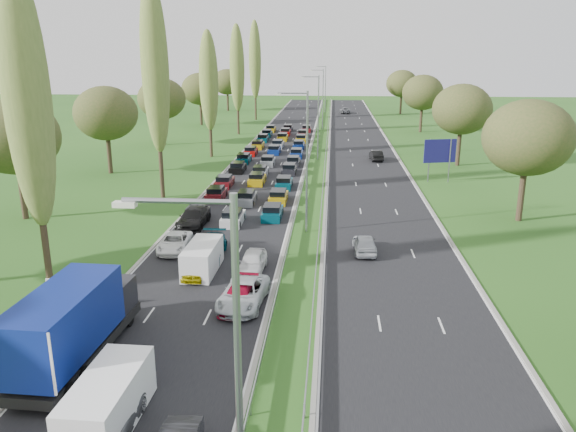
# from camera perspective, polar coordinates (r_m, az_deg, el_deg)

# --- Properties ---
(ground) EXTENTS (260.00, 260.00, 0.00)m
(ground) POSITION_cam_1_polar(r_m,az_deg,el_deg) (84.81, 3.06, 6.00)
(ground) COLOR #234E18
(ground) RESTS_ON ground
(near_carriageway) EXTENTS (10.50, 215.00, 0.04)m
(near_carriageway) POSITION_cam_1_polar(r_m,az_deg,el_deg) (87.69, -1.33, 6.35)
(near_carriageway) COLOR black
(near_carriageway) RESTS_ON ground
(far_carriageway) EXTENTS (10.50, 215.00, 0.04)m
(far_carriageway) POSITION_cam_1_polar(r_m,az_deg,el_deg) (87.37, 7.56, 6.18)
(far_carriageway) COLOR black
(far_carriageway) RESTS_ON ground
(central_reservation) EXTENTS (2.36, 215.00, 0.32)m
(central_reservation) POSITION_cam_1_polar(r_m,az_deg,el_deg) (87.18, 3.11, 6.64)
(central_reservation) COLOR gray
(central_reservation) RESTS_ON ground
(lamp_columns) EXTENTS (0.18, 140.18, 12.00)m
(lamp_columns) POSITION_cam_1_polar(r_m,az_deg,el_deg) (81.98, 3.09, 9.89)
(lamp_columns) COLOR gray
(lamp_columns) RESTS_ON ground
(poplar_row) EXTENTS (2.80, 127.80, 22.44)m
(poplar_row) POSITION_cam_1_polar(r_m,az_deg,el_deg) (73.93, -9.93, 13.97)
(poplar_row) COLOR #2D2116
(poplar_row) RESTS_ON ground
(woodland_left) EXTENTS (8.00, 166.00, 11.10)m
(woodland_left) POSITION_cam_1_polar(r_m,az_deg,el_deg) (72.37, -19.04, 9.56)
(woodland_left) COLOR #2D2116
(woodland_left) RESTS_ON ground
(woodland_right) EXTENTS (8.00, 153.00, 11.10)m
(woodland_right) POSITION_cam_1_polar(r_m,az_deg,el_deg) (72.63, 18.65, 9.62)
(woodland_right) COLOR #2D2116
(woodland_right) RESTS_ON ground
(traffic_queue_fill) EXTENTS (9.09, 68.23, 0.80)m
(traffic_queue_fill) POSITION_cam_1_polar(r_m,az_deg,el_deg) (82.56, -1.71, 6.05)
(traffic_queue_fill) COLOR black
(traffic_queue_fill) RESTS_ON ground
(near_car_2) EXTENTS (2.51, 4.91, 1.33)m
(near_car_2) POSITION_cam_1_polar(r_m,az_deg,el_deg) (44.83, -11.43, -2.64)
(near_car_2) COLOR white
(near_car_2) RESTS_ON near_carriageway
(near_car_3) EXTENTS (2.34, 5.57, 1.60)m
(near_car_3) POSITION_cam_1_polar(r_m,az_deg,el_deg) (50.76, -9.58, -0.16)
(near_car_3) COLOR black
(near_car_3) RESTS_ON near_carriageway
(near_car_6) EXTENTS (2.45, 5.01, 1.37)m
(near_car_6) POSITION_cam_1_polar(r_m,az_deg,el_deg) (24.94, -18.26, -19.35)
(near_car_6) COLOR slate
(near_car_6) RESTS_ON near_carriageway
(near_car_7) EXTENTS (2.43, 5.44, 1.55)m
(near_car_7) POSITION_cam_1_polar(r_m,az_deg,el_deg) (42.84, -7.95, -3.20)
(near_car_7) COLOR #043B49
(near_car_7) RESTS_ON near_carriageway
(near_car_8) EXTENTS (1.91, 4.16, 1.38)m
(near_car_8) POSITION_cam_1_polar(r_m,az_deg,el_deg) (39.54, -9.07, -5.05)
(near_car_8) COLOR #AB9F0B
(near_car_8) RESTS_ON near_carriageway
(near_car_10) EXTENTS (2.95, 5.61, 1.51)m
(near_car_10) POSITION_cam_1_polar(r_m,az_deg,el_deg) (34.72, -4.57, -7.85)
(near_car_10) COLOR silver
(near_car_10) RESTS_ON near_carriageway
(near_car_11) EXTENTS (2.19, 4.76, 1.35)m
(near_car_11) POSITION_cam_1_polar(r_m,az_deg,el_deg) (34.63, -5.01, -8.07)
(near_car_11) COLOR maroon
(near_car_11) RESTS_ON near_carriageway
(near_car_12) EXTENTS (1.86, 4.37, 1.47)m
(near_car_12) POSITION_cam_1_polar(r_m,az_deg,el_deg) (39.79, -3.64, -4.66)
(near_car_12) COLOR silver
(near_car_12) RESTS_ON near_carriageway
(far_car_0) EXTENTS (1.84, 4.28, 1.44)m
(far_car_0) POSITION_cam_1_polar(r_m,az_deg,el_deg) (43.90, 7.80, -2.79)
(far_car_0) COLOR #B3B8BE
(far_car_0) RESTS_ON far_carriageway
(far_car_1) EXTENTS (1.88, 4.55, 1.46)m
(far_car_1) POSITION_cam_1_polar(r_m,az_deg,el_deg) (82.75, 8.94, 6.10)
(far_car_1) COLOR black
(far_car_1) RESTS_ON far_carriageway
(far_car_2) EXTENTS (2.75, 5.62, 1.54)m
(far_car_2) POSITION_cam_1_polar(r_m,az_deg,el_deg) (149.65, 5.81, 10.63)
(far_car_2) COLOR slate
(far_car_2) RESTS_ON far_carriageway
(blue_lorry) EXTENTS (2.75, 9.88, 4.17)m
(blue_lorry) POSITION_cam_1_polar(r_m,az_deg,el_deg) (29.96, -20.89, -10.10)
(blue_lorry) COLOR black
(blue_lorry) RESTS_ON near_carriageway
(white_van_front) EXTENTS (2.18, 5.55, 2.23)m
(white_van_front) POSITION_cam_1_polar(r_m,az_deg,el_deg) (25.51, -17.57, -17.22)
(white_van_front) COLOR white
(white_van_front) RESTS_ON near_carriageway
(white_van_rear) EXTENTS (2.00, 5.09, 2.05)m
(white_van_rear) POSITION_cam_1_polar(r_m,az_deg,el_deg) (40.23, -8.61, -4.13)
(white_van_rear) COLOR silver
(white_van_rear) RESTS_ON near_carriageway
(info_sign) EXTENTS (1.50, 0.20, 2.10)m
(info_sign) POSITION_cam_1_polar(r_m,az_deg,el_deg) (36.24, -22.20, -6.98)
(info_sign) COLOR gray
(info_sign) RESTS_ON ground
(direction_sign) EXTENTS (3.91, 1.05, 5.20)m
(direction_sign) POSITION_cam_1_polar(r_m,az_deg,el_deg) (69.50, 15.18, 6.21)
(direction_sign) COLOR gray
(direction_sign) RESTS_ON ground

